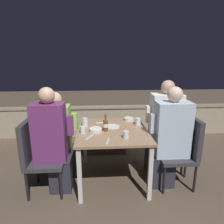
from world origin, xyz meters
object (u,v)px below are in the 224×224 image
(chair_left_near, at_px, (37,152))
(beer_bottle, at_px, (106,125))
(person_purple_stripe, at_px, (53,141))
(person_green_blouse, at_px, (60,135))
(potted_plant, at_px, (36,131))
(chair_right_far, at_px, (176,137))
(person_white_polo, at_px, (163,128))
(chair_left_far, at_px, (45,140))
(chair_right_near, at_px, (184,147))
(person_blue_shirt, at_px, (169,138))

(chair_left_near, height_order, beer_bottle, beer_bottle)
(person_purple_stripe, distance_m, person_green_blouse, 0.38)
(chair_left_near, height_order, potted_plant, chair_left_near)
(chair_left_near, xyz_separation_m, chair_right_far, (1.90, 0.35, 0.00))
(chair_left_near, bearing_deg, person_purple_stripe, -0.00)
(person_green_blouse, xyz_separation_m, person_white_polo, (1.48, -0.02, 0.07))
(chair_left_near, distance_m, chair_left_far, 0.37)
(chair_left_near, bearing_deg, beer_bottle, 10.08)
(chair_left_far, relative_size, beer_bottle, 4.14)
(person_green_blouse, height_order, chair_right_far, person_green_blouse)
(chair_right_near, bearing_deg, beer_bottle, 172.35)
(person_green_blouse, relative_size, person_blue_shirt, 0.92)
(person_purple_stripe, xyz_separation_m, beer_bottle, (0.65, 0.15, 0.15))
(person_purple_stripe, relative_size, person_white_polo, 0.98)
(person_purple_stripe, height_order, chair_left_far, person_purple_stripe)
(person_green_blouse, xyz_separation_m, beer_bottle, (0.64, -0.22, 0.21))
(person_blue_shirt, relative_size, person_white_polo, 0.97)
(beer_bottle, bearing_deg, chair_left_near, -169.92)
(person_green_blouse, height_order, person_white_polo, person_white_polo)
(chair_left_near, bearing_deg, person_green_blouse, 59.80)
(chair_right_far, bearing_deg, potted_plant, 163.75)
(chair_left_far, xyz_separation_m, beer_bottle, (0.85, -0.22, 0.28))
(chair_right_near, relative_size, potted_plant, 1.30)
(person_green_blouse, relative_size, person_white_polo, 0.89)
(person_blue_shirt, bearing_deg, chair_left_near, -179.44)
(person_purple_stripe, bearing_deg, person_white_polo, 13.29)
(chair_left_near, relative_size, person_white_polo, 0.68)
(chair_right_near, distance_m, person_white_polo, 0.41)
(beer_bottle, distance_m, potted_plant, 1.49)
(person_green_blouse, distance_m, person_blue_shirt, 1.49)
(person_white_polo, height_order, potted_plant, person_white_polo)
(chair_left_far, bearing_deg, chair_right_far, -0.60)
(chair_left_near, distance_m, beer_bottle, 0.91)
(chair_right_near, height_order, potted_plant, chair_right_near)
(person_purple_stripe, xyz_separation_m, person_green_blouse, (0.01, 0.37, -0.06))
(chair_left_near, distance_m, person_blue_shirt, 1.67)
(person_purple_stripe, distance_m, person_blue_shirt, 1.46)
(chair_left_near, height_order, person_white_polo, person_white_polo)
(chair_right_far, bearing_deg, person_purple_stripe, -168.28)
(chair_left_near, relative_size, person_blue_shirt, 0.70)
(chair_right_near, distance_m, person_blue_shirt, 0.24)
(chair_right_near, xyz_separation_m, person_blue_shirt, (-0.21, -0.00, 0.12))
(chair_left_near, xyz_separation_m, chair_right_near, (1.87, 0.02, 0.00))
(person_green_blouse, bearing_deg, chair_right_near, -12.09)
(chair_left_near, distance_m, person_purple_stripe, 0.25)
(person_green_blouse, distance_m, chair_right_far, 1.68)
(chair_right_near, bearing_deg, person_purple_stripe, -179.44)
(person_purple_stripe, height_order, person_blue_shirt, person_purple_stripe)
(person_white_polo, height_order, beer_bottle, person_white_polo)
(chair_left_far, xyz_separation_m, person_blue_shirt, (1.66, -0.35, 0.12))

